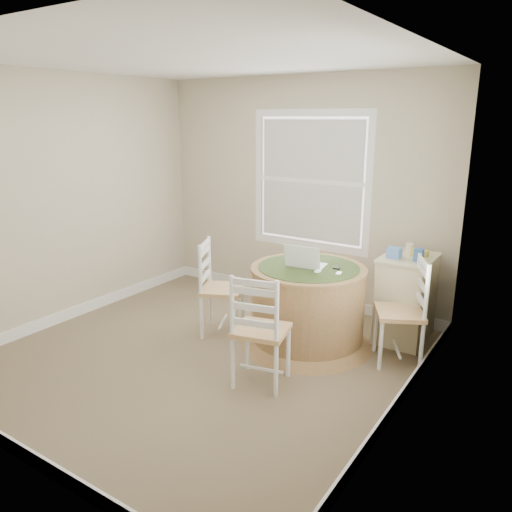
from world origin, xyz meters
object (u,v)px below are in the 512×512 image
Objects in this scene: chair_right at (399,312)px; corner_chest at (405,298)px; chair_near at (261,330)px; laptop at (306,263)px; chair_left at (222,289)px; round_table at (308,303)px.

corner_chest is at bearing 163.46° from chair_right.
laptop reaches higher than chair_near.
corner_chest is at bearing -86.04° from chair_left.
laptop is (-0.03, 0.00, 0.39)m from round_table.
chair_right is at bearing -102.39° from chair_left.
round_table is 1.34× the size of chair_left.
laptop is (-0.88, -0.13, 0.34)m from chair_right.
chair_right is at bearing -78.85° from corner_chest.
chair_left and chair_right have the same top height.
chair_right is 1.11× the size of corner_chest.
laptop is at bearing 163.59° from round_table.
chair_right is 2.49× the size of laptop.
corner_chest is at bearing -129.40° from chair_near.
chair_right is at bearing -143.16° from chair_near.
chair_left is at bearing -49.21° from chair_near.
corner_chest is (1.59, 0.88, -0.05)m from chair_left.
chair_near and chair_right have the same top height.
chair_near is 2.49× the size of laptop.
round_table is 0.86m from chair_right.
chair_right reaches higher than round_table.
laptop is 1.08m from corner_chest.
chair_right is (0.82, 1.00, 0.00)m from chair_near.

